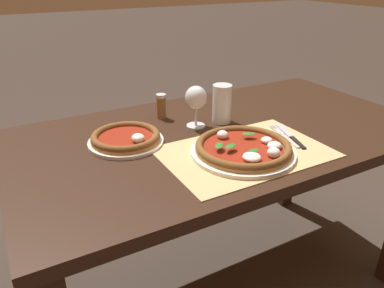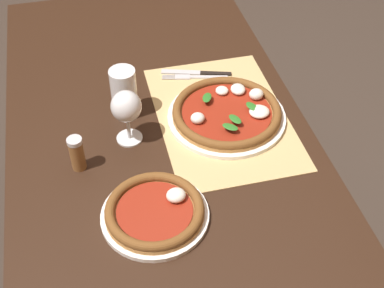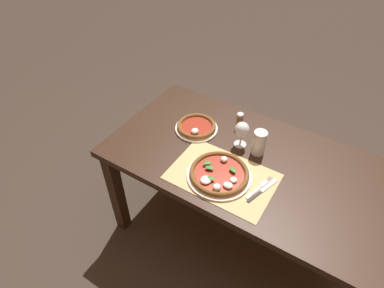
{
  "view_description": "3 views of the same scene",
  "coord_description": "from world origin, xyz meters",
  "px_view_note": "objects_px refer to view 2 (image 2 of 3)",
  "views": [
    {
      "loc": [
        -0.7,
        -1.04,
        1.27
      ],
      "look_at": [
        -0.19,
        -0.11,
        0.77
      ],
      "focal_mm": 35.0,
      "sensor_mm": 36.0,
      "label": 1
    },
    {
      "loc": [
        -1.12,
        0.17,
        1.72
      ],
      "look_at": [
        -0.18,
        -0.06,
        0.79
      ],
      "focal_mm": 50.0,
      "sensor_mm": 36.0,
      "label": 2
    },
    {
      "loc": [
        0.41,
        -1.19,
        1.97
      ],
      "look_at": [
        -0.27,
        -0.1,
        0.79
      ],
      "focal_mm": 30.0,
      "sensor_mm": 36.0,
      "label": 3
    }
  ],
  "objects_px": {
    "pizza_near": "(227,113)",
    "pizza_far": "(155,212)",
    "pint_glass": "(124,93)",
    "knife": "(196,73)",
    "wine_glass": "(126,109)",
    "pepper_shaker": "(77,153)",
    "fork": "(194,77)"
  },
  "relations": [
    {
      "from": "pizza_near",
      "to": "pizza_far",
      "type": "relative_size",
      "value": 1.3
    },
    {
      "from": "pint_glass",
      "to": "knife",
      "type": "bearing_deg",
      "value": -60.93
    },
    {
      "from": "wine_glass",
      "to": "pepper_shaker",
      "type": "distance_m",
      "value": 0.17
    },
    {
      "from": "fork",
      "to": "knife",
      "type": "bearing_deg",
      "value": -27.95
    },
    {
      "from": "knife",
      "to": "fork",
      "type": "bearing_deg",
      "value": 152.05
    },
    {
      "from": "pizza_near",
      "to": "pint_glass",
      "type": "distance_m",
      "value": 0.29
    },
    {
      "from": "knife",
      "to": "pepper_shaker",
      "type": "height_order",
      "value": "pepper_shaker"
    },
    {
      "from": "pizza_near",
      "to": "pepper_shaker",
      "type": "distance_m",
      "value": 0.43
    },
    {
      "from": "pizza_near",
      "to": "pizza_far",
      "type": "xyz_separation_m",
      "value": [
        -0.29,
        0.26,
        -0.0
      ]
    },
    {
      "from": "pizza_near",
      "to": "fork",
      "type": "relative_size",
      "value": 1.66
    },
    {
      "from": "pizza_far",
      "to": "pepper_shaker",
      "type": "relative_size",
      "value": 2.6
    },
    {
      "from": "wine_glass",
      "to": "pint_glass",
      "type": "distance_m",
      "value": 0.11
    },
    {
      "from": "pizza_near",
      "to": "fork",
      "type": "xyz_separation_m",
      "value": [
        0.2,
        0.04,
        -0.02
      ]
    },
    {
      "from": "pizza_far",
      "to": "knife",
      "type": "bearing_deg",
      "value": -23.53
    },
    {
      "from": "wine_glass",
      "to": "pizza_near",
      "type": "bearing_deg",
      "value": -86.67
    },
    {
      "from": "pizza_far",
      "to": "wine_glass",
      "type": "height_order",
      "value": "wine_glass"
    },
    {
      "from": "wine_glass",
      "to": "knife",
      "type": "height_order",
      "value": "wine_glass"
    },
    {
      "from": "pint_glass",
      "to": "pepper_shaker",
      "type": "height_order",
      "value": "pint_glass"
    },
    {
      "from": "pizza_far",
      "to": "fork",
      "type": "relative_size",
      "value": 1.27
    },
    {
      "from": "pizza_far",
      "to": "wine_glass",
      "type": "bearing_deg",
      "value": 3.65
    },
    {
      "from": "pint_glass",
      "to": "wine_glass",
      "type": "bearing_deg",
      "value": 176.32
    },
    {
      "from": "pint_glass",
      "to": "fork",
      "type": "bearing_deg",
      "value": -63.73
    },
    {
      "from": "fork",
      "to": "pepper_shaker",
      "type": "height_order",
      "value": "pepper_shaker"
    },
    {
      "from": "pizza_near",
      "to": "pint_glass",
      "type": "xyz_separation_m",
      "value": [
        0.09,
        0.27,
        0.05
      ]
    },
    {
      "from": "pizza_far",
      "to": "knife",
      "type": "height_order",
      "value": "pizza_far"
    },
    {
      "from": "pizza_far",
      "to": "wine_glass",
      "type": "relative_size",
      "value": 1.63
    },
    {
      "from": "pizza_far",
      "to": "knife",
      "type": "distance_m",
      "value": 0.57
    },
    {
      "from": "knife",
      "to": "pepper_shaker",
      "type": "distance_m",
      "value": 0.5
    },
    {
      "from": "pepper_shaker",
      "to": "pizza_near",
      "type": "bearing_deg",
      "value": -77.66
    },
    {
      "from": "wine_glass",
      "to": "pint_glass",
      "type": "relative_size",
      "value": 1.07
    },
    {
      "from": "pizza_near",
      "to": "knife",
      "type": "height_order",
      "value": "pizza_near"
    },
    {
      "from": "pizza_far",
      "to": "pint_glass",
      "type": "height_order",
      "value": "pint_glass"
    }
  ]
}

